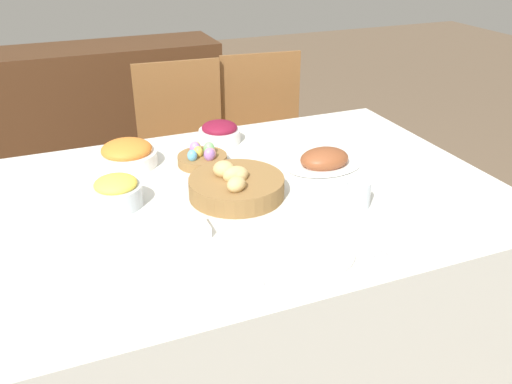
# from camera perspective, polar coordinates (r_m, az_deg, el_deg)

# --- Properties ---
(ground_plane) EXTENTS (12.00, 12.00, 0.00)m
(ground_plane) POSITION_cam_1_polar(r_m,az_deg,el_deg) (2.23, -0.27, -18.00)
(ground_plane) COLOR brown
(dining_table) EXTENTS (1.60, 1.17, 0.78)m
(dining_table) POSITION_cam_1_polar(r_m,az_deg,el_deg) (1.97, -0.29, -9.97)
(dining_table) COLOR silver
(dining_table) RESTS_ON ground
(chair_far_center) EXTENTS (0.45, 0.45, 0.97)m
(chair_far_center) POSITION_cam_1_polar(r_m,az_deg,el_deg) (2.67, -7.36, 3.49)
(chair_far_center) COLOR brown
(chair_far_center) RESTS_ON ground
(chair_far_right) EXTENTS (0.46, 0.46, 0.97)m
(chair_far_right) POSITION_cam_1_polar(r_m,az_deg,el_deg) (2.80, 1.13, 4.83)
(chair_far_right) COLOR brown
(chair_far_right) RESTS_ON ground
(sideboard) EXTENTS (1.38, 0.44, 0.89)m
(sideboard) POSITION_cam_1_polar(r_m,az_deg,el_deg) (3.55, -15.28, 7.56)
(sideboard) COLOR #4C2D19
(sideboard) RESTS_ON ground
(bread_basket) EXTENTS (0.30, 0.30, 0.11)m
(bread_basket) POSITION_cam_1_polar(r_m,az_deg,el_deg) (1.71, -2.11, 0.70)
(bread_basket) COLOR olive
(bread_basket) RESTS_ON dining_table
(egg_basket) EXTENTS (0.18, 0.18, 0.08)m
(egg_basket) POSITION_cam_1_polar(r_m,az_deg,el_deg) (1.95, -5.68, 3.67)
(egg_basket) COLOR olive
(egg_basket) RESTS_ON dining_table
(ham_platter) EXTENTS (0.28, 0.19, 0.08)m
(ham_platter) POSITION_cam_1_polar(r_m,az_deg,el_deg) (1.93, 7.21, 3.32)
(ham_platter) COLOR white
(ham_platter) RESTS_ON dining_table
(carrot_bowl) EXTENTS (0.21, 0.21, 0.09)m
(carrot_bowl) POSITION_cam_1_polar(r_m,az_deg,el_deg) (1.98, -13.41, 3.89)
(carrot_bowl) COLOR white
(carrot_bowl) RESTS_ON dining_table
(beet_salad_bowl) EXTENTS (0.16, 0.16, 0.08)m
(beet_salad_bowl) POSITION_cam_1_polar(r_m,az_deg,el_deg) (2.14, -3.85, 6.28)
(beet_salad_bowl) COLOR white
(beet_salad_bowl) RESTS_ON dining_table
(pineapple_bowl) EXTENTS (0.15, 0.15, 0.10)m
(pineapple_bowl) POSITION_cam_1_polar(r_m,az_deg,el_deg) (1.70, -14.45, 0.03)
(pineapple_bowl) COLOR silver
(pineapple_bowl) RESTS_ON dining_table
(dinner_plate) EXTENTS (0.27, 0.27, 0.01)m
(dinner_plate) POSITION_cam_1_polar(r_m,az_deg,el_deg) (1.45, 5.18, -6.14)
(dinner_plate) COLOR white
(dinner_plate) RESTS_ON dining_table
(fork) EXTENTS (0.02, 0.19, 0.00)m
(fork) POSITION_cam_1_polar(r_m,az_deg,el_deg) (1.40, -0.69, -7.59)
(fork) COLOR #B7B7BC
(fork) RESTS_ON dining_table
(knife) EXTENTS (0.02, 0.19, 0.00)m
(knife) POSITION_cam_1_polar(r_m,az_deg,el_deg) (1.52, 10.53, -4.91)
(knife) COLOR #B7B7BC
(knife) RESTS_ON dining_table
(spoon) EXTENTS (0.02, 0.19, 0.00)m
(spoon) POSITION_cam_1_polar(r_m,az_deg,el_deg) (1.54, 11.48, -4.67)
(spoon) COLOR #B7B7BC
(spoon) RESTS_ON dining_table
(drinking_cup) EXTENTS (0.08, 0.08, 0.08)m
(drinking_cup) POSITION_cam_1_polar(r_m,az_deg,el_deg) (1.68, 10.70, -0.19)
(drinking_cup) COLOR silver
(drinking_cup) RESTS_ON dining_table
(butter_dish) EXTENTS (0.13, 0.08, 0.03)m
(butter_dish) POSITION_cam_1_polar(r_m,az_deg,el_deg) (1.52, -7.54, -4.04)
(butter_dish) COLOR white
(butter_dish) RESTS_ON dining_table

